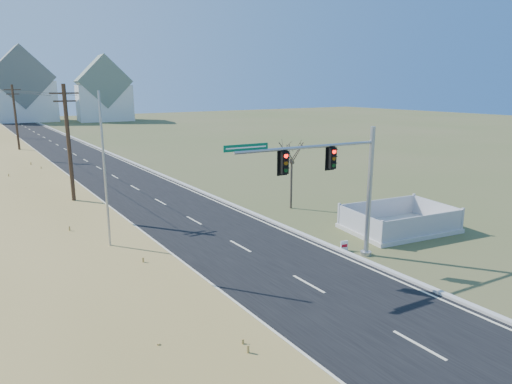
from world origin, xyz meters
name	(u,v)px	position (x,y,z in m)	size (l,w,h in m)	color
ground	(282,271)	(0.00, 0.00, 0.00)	(260.00, 260.00, 0.00)	#475228
road	(68,151)	(0.00, 50.00, 0.03)	(8.00, 180.00, 0.06)	black
curb	(99,148)	(4.15, 50.00, 0.09)	(0.30, 180.00, 0.18)	#B2AFA8
utility_pole_near	(69,151)	(-6.50, 15.00, 4.68)	(1.80, 0.26, 9.00)	#422D1E
utility_pole_mid	(16,121)	(-6.50, 45.00, 4.68)	(1.80, 0.26, 9.00)	#422D1E
condo_n	(21,91)	(2.00, 112.00, 7.61)	(15.27, 10.20, 18.54)	white
condo_ne	(104,94)	(20.00, 104.00, 6.84)	(14.12, 10.51, 16.52)	white
traffic_signal_mast	(342,181)	(3.19, -0.58, 4.25)	(8.61, 0.93, 6.86)	#9EA0A5
fence_enclosure	(399,225)	(9.99, 1.24, 0.29)	(7.07, 5.32, 1.49)	#B7B5AD
open_sign	(344,246)	(4.50, 0.39, 0.29)	(0.45, 0.15, 0.55)	white
flagpole	(107,202)	(-7.00, 4.65, 3.46)	(0.39, 0.39, 8.66)	#B7B5AD
bare_tree	(292,151)	(7.49, 9.11, 4.30)	(2.01, 2.01, 5.33)	#4C3F33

